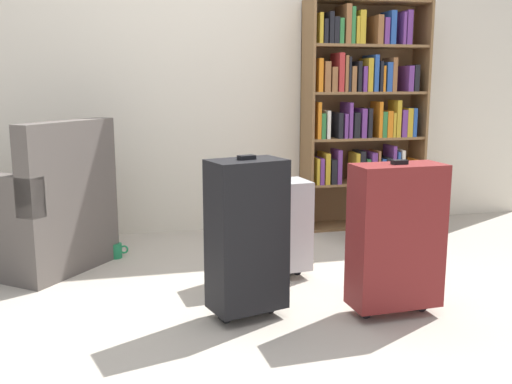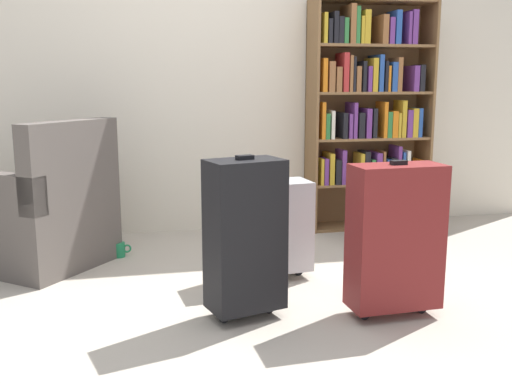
{
  "view_description": "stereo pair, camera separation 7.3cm",
  "coord_description": "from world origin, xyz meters",
  "px_view_note": "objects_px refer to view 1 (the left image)",
  "views": [
    {
      "loc": [
        -0.6,
        -2.63,
        1.13
      ],
      "look_at": [
        0.09,
        0.29,
        0.55
      ],
      "focal_mm": 40.83,
      "sensor_mm": 36.0,
      "label": 1
    },
    {
      "loc": [
        -0.53,
        -2.65,
        1.13
      ],
      "look_at": [
        0.09,
        0.29,
        0.55
      ],
      "focal_mm": 40.83,
      "sensor_mm": 36.0,
      "label": 2
    }
  ],
  "objects_px": {
    "bookshelf": "(362,107)",
    "mug": "(116,251)",
    "suitcase_black": "(247,235)",
    "suitcase_silver": "(276,226)",
    "suitcase_dark_red": "(396,236)",
    "armchair": "(40,216)",
    "storage_box": "(387,222)"
  },
  "relations": [
    {
      "from": "suitcase_dark_red",
      "to": "storage_box",
      "type": "bearing_deg",
      "value": 65.34
    },
    {
      "from": "mug",
      "to": "suitcase_dark_red",
      "type": "bearing_deg",
      "value": -43.66
    },
    {
      "from": "armchair",
      "to": "bookshelf",
      "type": "bearing_deg",
      "value": 12.46
    },
    {
      "from": "mug",
      "to": "bookshelf",
      "type": "bearing_deg",
      "value": 13.2
    },
    {
      "from": "suitcase_black",
      "to": "suitcase_silver",
      "type": "xyz_separation_m",
      "value": [
        0.29,
        0.54,
        -0.1
      ]
    },
    {
      "from": "armchair",
      "to": "suitcase_dark_red",
      "type": "height_order",
      "value": "armchair"
    },
    {
      "from": "storage_box",
      "to": "suitcase_black",
      "type": "bearing_deg",
      "value": -138.51
    },
    {
      "from": "suitcase_black",
      "to": "suitcase_silver",
      "type": "distance_m",
      "value": 0.62
    },
    {
      "from": "mug",
      "to": "storage_box",
      "type": "relative_size",
      "value": 0.25
    },
    {
      "from": "storage_box",
      "to": "bookshelf",
      "type": "bearing_deg",
      "value": 95.12
    },
    {
      "from": "suitcase_black",
      "to": "suitcase_dark_red",
      "type": "height_order",
      "value": "suitcase_black"
    },
    {
      "from": "suitcase_dark_red",
      "to": "suitcase_silver",
      "type": "bearing_deg",
      "value": 121.93
    },
    {
      "from": "mug",
      "to": "suitcase_black",
      "type": "distance_m",
      "value": 1.33
    },
    {
      "from": "mug",
      "to": "suitcase_silver",
      "type": "xyz_separation_m",
      "value": [
        0.9,
        -0.59,
        0.26
      ]
    },
    {
      "from": "suitcase_silver",
      "to": "suitcase_dark_red",
      "type": "distance_m",
      "value": 0.79
    },
    {
      "from": "armchair",
      "to": "suitcase_dark_red",
      "type": "relative_size",
      "value": 1.29
    },
    {
      "from": "suitcase_black",
      "to": "suitcase_dark_red",
      "type": "xyz_separation_m",
      "value": [
        0.7,
        -0.13,
        -0.01
      ]
    },
    {
      "from": "bookshelf",
      "to": "suitcase_dark_red",
      "type": "relative_size",
      "value": 2.24
    },
    {
      "from": "suitcase_silver",
      "to": "bookshelf",
      "type": "bearing_deg",
      "value": 47.07
    },
    {
      "from": "suitcase_black",
      "to": "suitcase_dark_red",
      "type": "relative_size",
      "value": 1.04
    },
    {
      "from": "suitcase_silver",
      "to": "storage_box",
      "type": "bearing_deg",
      "value": 31.11
    },
    {
      "from": "storage_box",
      "to": "suitcase_black",
      "type": "xyz_separation_m",
      "value": [
        -1.29,
        -1.14,
        0.28
      ]
    },
    {
      "from": "suitcase_silver",
      "to": "suitcase_dark_red",
      "type": "relative_size",
      "value": 0.77
    },
    {
      "from": "mug",
      "to": "storage_box",
      "type": "height_order",
      "value": "storage_box"
    },
    {
      "from": "armchair",
      "to": "suitcase_black",
      "type": "xyz_separation_m",
      "value": [
        1.05,
        -1.06,
        0.09
      ]
    },
    {
      "from": "armchair",
      "to": "mug",
      "type": "xyz_separation_m",
      "value": [
        0.44,
        0.07,
        -0.27
      ]
    },
    {
      "from": "suitcase_black",
      "to": "suitcase_silver",
      "type": "height_order",
      "value": "suitcase_black"
    },
    {
      "from": "mug",
      "to": "suitcase_silver",
      "type": "height_order",
      "value": "suitcase_silver"
    },
    {
      "from": "mug",
      "to": "suitcase_silver",
      "type": "bearing_deg",
      "value": -33.27
    },
    {
      "from": "armchair",
      "to": "suitcase_dark_red",
      "type": "bearing_deg",
      "value": -34.02
    },
    {
      "from": "suitcase_black",
      "to": "bookshelf",
      "type": "bearing_deg",
      "value": 51.46
    },
    {
      "from": "bookshelf",
      "to": "mug",
      "type": "distance_m",
      "value": 2.1
    }
  ]
}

